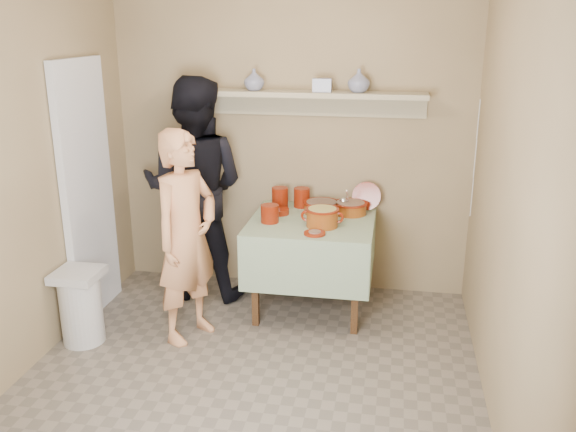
% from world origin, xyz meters
% --- Properties ---
extents(ground, '(3.50, 3.50, 0.00)m').
position_xyz_m(ground, '(0.00, 0.00, 0.00)').
color(ground, '#716658').
rests_on(ground, ground).
extents(tile_panel, '(0.06, 0.70, 2.00)m').
position_xyz_m(tile_panel, '(-1.46, 0.95, 1.00)').
color(tile_panel, silver).
rests_on(tile_panel, ground).
extents(plate_stack_a, '(0.14, 0.14, 0.18)m').
position_xyz_m(plate_stack_a, '(-0.06, 1.53, 0.85)').
color(plate_stack_a, '#691405').
rests_on(plate_stack_a, serving_table).
extents(plate_stack_b, '(0.13, 0.13, 0.16)m').
position_xyz_m(plate_stack_b, '(0.12, 1.61, 0.84)').
color(plate_stack_b, '#691405').
rests_on(plate_stack_b, serving_table).
extents(bowl_stack, '(0.14, 0.14, 0.14)m').
position_xyz_m(bowl_stack, '(-0.06, 1.15, 0.83)').
color(bowl_stack, '#691405').
rests_on(bowl_stack, serving_table).
extents(empty_bowl, '(0.16, 0.16, 0.05)m').
position_xyz_m(empty_bowl, '(-0.03, 1.37, 0.78)').
color(empty_bowl, '#691405').
rests_on(empty_bowl, serving_table).
extents(propped_lid, '(0.24, 0.10, 0.23)m').
position_xyz_m(propped_lid, '(0.65, 1.61, 0.88)').
color(propped_lid, '#691405').
rests_on(propped_lid, serving_table).
extents(vase_right, '(0.19, 0.19, 0.18)m').
position_xyz_m(vase_right, '(0.56, 1.62, 1.81)').
color(vase_right, navy).
rests_on(vase_right, wall_shelf).
extents(vase_left, '(0.23, 0.23, 0.17)m').
position_xyz_m(vase_left, '(-0.28, 1.61, 1.81)').
color(vase_left, navy).
rests_on(vase_left, wall_shelf).
extents(ceramic_box, '(0.15, 0.11, 0.10)m').
position_xyz_m(ceramic_box, '(0.27, 1.60, 1.77)').
color(ceramic_box, navy).
rests_on(ceramic_box, wall_shelf).
extents(person_cook, '(0.58, 0.67, 1.56)m').
position_xyz_m(person_cook, '(-0.57, 0.66, 0.78)').
color(person_cook, tan).
rests_on(person_cook, ground).
extents(person_helper, '(0.90, 0.71, 1.85)m').
position_xyz_m(person_helper, '(-0.76, 1.41, 0.92)').
color(person_helper, black).
rests_on(person_helper, ground).
extents(room_shell, '(3.04, 3.54, 2.62)m').
position_xyz_m(room_shell, '(0.00, 0.00, 1.61)').
color(room_shell, '#9C855F').
rests_on(room_shell, ground).
extents(serving_table, '(0.97, 0.97, 0.76)m').
position_xyz_m(serving_table, '(0.25, 1.28, 0.64)').
color(serving_table, '#4C2D16').
rests_on(serving_table, ground).
extents(cazuela_meat_a, '(0.30, 0.30, 0.10)m').
position_xyz_m(cazuela_meat_a, '(0.30, 1.46, 0.82)').
color(cazuela_meat_a, maroon).
rests_on(cazuela_meat_a, serving_table).
extents(cazuela_meat_b, '(0.28, 0.28, 0.10)m').
position_xyz_m(cazuela_meat_b, '(0.53, 1.48, 0.82)').
color(cazuela_meat_b, maroon).
rests_on(cazuela_meat_b, serving_table).
extents(ladle, '(0.08, 0.26, 0.19)m').
position_xyz_m(ladle, '(0.48, 1.47, 0.87)').
color(ladle, silver).
rests_on(ladle, cazuela_meat_b).
extents(cazuela_rice, '(0.33, 0.25, 0.14)m').
position_xyz_m(cazuela_rice, '(0.35, 1.12, 0.85)').
color(cazuela_rice, maroon).
rests_on(cazuela_rice, serving_table).
extents(front_plate, '(0.16, 0.16, 0.03)m').
position_xyz_m(front_plate, '(0.32, 0.93, 0.77)').
color(front_plate, '#691405').
rests_on(front_plate, serving_table).
extents(wall_shelf, '(1.80, 0.25, 0.21)m').
position_xyz_m(wall_shelf, '(0.20, 1.65, 1.67)').
color(wall_shelf, tan).
rests_on(wall_shelf, room_shell).
extents(trash_bin, '(0.32, 0.32, 0.56)m').
position_xyz_m(trash_bin, '(-1.32, 0.43, 0.28)').
color(trash_bin, silver).
rests_on(trash_bin, ground).
extents(electrical_cord, '(0.01, 0.05, 0.90)m').
position_xyz_m(electrical_cord, '(1.47, 1.48, 1.25)').
color(electrical_cord, silver).
rests_on(electrical_cord, wall_shelf).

